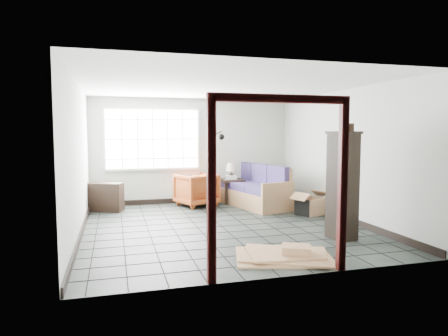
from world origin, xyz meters
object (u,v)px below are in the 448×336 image
object	(u,v)px
armchair	(196,188)
tall_shelf	(342,185)
side_table	(232,183)
futon_sofa	(253,191)

from	to	relation	value
armchair	tall_shelf	distance (m)	4.01
side_table	armchair	bearing A→B (deg)	-169.77
futon_sofa	tall_shelf	bearing A→B (deg)	-96.92
armchair	tall_shelf	world-z (taller)	tall_shelf
armchair	side_table	size ratio (longest dim) A/B	1.44
side_table	tall_shelf	size ratio (longest dim) A/B	0.34
side_table	tall_shelf	xyz separation A→B (m)	(0.76, -3.77, 0.41)
tall_shelf	side_table	bearing A→B (deg)	91.43
futon_sofa	side_table	world-z (taller)	futon_sofa
futon_sofa	tall_shelf	distance (m)	3.36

